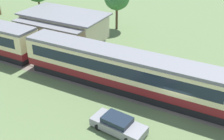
{
  "coord_description": "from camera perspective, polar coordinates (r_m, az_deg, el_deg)",
  "views": [
    {
      "loc": [
        4.55,
        -21.42,
        15.66
      ],
      "look_at": [
        -7.35,
        0.93,
        1.7
      ],
      "focal_mm": 45.0,
      "sensor_mm": 36.0,
      "label": 1
    }
  ],
  "objects": [
    {
      "name": "ground_plane",
      "position": [
        26.93,
        13.1,
        -7.58
      ],
      "size": [
        600.0,
        600.0,
        0.0
      ],
      "primitive_type": "plane",
      "color": "#566B42"
    },
    {
      "name": "station_building",
      "position": [
        41.31,
        -9.6,
        8.93
      ],
      "size": [
        12.11,
        8.03,
        3.65
      ],
      "color": "beige",
      "rests_on": "ground_plane"
    },
    {
      "name": "railway_track",
      "position": [
        28.18,
        7.23,
        -5.14
      ],
      "size": [
        128.35,
        3.6,
        0.04
      ],
      "color": "#665B51",
      "rests_on": "ground_plane"
    },
    {
      "name": "parked_car_grey",
      "position": [
        23.42,
        1.27,
        -11.05
      ],
      "size": [
        4.8,
        2.35,
        1.32
      ],
      "rotation": [
        0.0,
        0.0,
        -0.1
      ],
      "color": "gray",
      "rests_on": "ground_plane"
    },
    {
      "name": "passenger_train",
      "position": [
        27.89,
        2.32,
        0.16
      ],
      "size": [
        67.6,
        3.15,
        4.1
      ],
      "color": "maroon",
      "rests_on": "ground_plane"
    }
  ]
}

